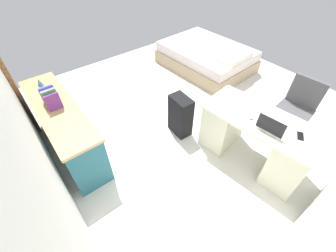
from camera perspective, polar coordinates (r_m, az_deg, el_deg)
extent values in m
plane|color=silver|center=(3.89, 5.66, 2.87)|extent=(5.51, 5.51, 0.00)
cube|color=silver|center=(2.38, -35.62, 3.94)|extent=(4.35, 0.10, 2.66)
cube|color=brown|center=(3.97, -37.04, 12.60)|extent=(0.88, 0.05, 2.04)
cube|color=beige|center=(2.93, 23.27, 1.43)|extent=(1.51, 0.83, 0.04)
cube|color=beige|center=(3.13, 29.09, -7.98)|extent=(0.47, 0.64, 0.71)
cube|color=beige|center=(3.30, 14.17, 0.78)|extent=(0.47, 0.64, 0.71)
cylinder|color=black|center=(3.97, 27.38, -1.64)|extent=(0.52, 0.52, 0.04)
cylinder|color=black|center=(3.85, 28.30, 0.35)|extent=(0.06, 0.06, 0.42)
cube|color=#4C4C51|center=(3.70, 29.58, 3.13)|extent=(0.50, 0.50, 0.08)
cube|color=#4C4C51|center=(3.73, 32.18, 7.46)|extent=(0.44, 0.10, 0.44)
cube|color=#235B6B|center=(3.40, -24.95, -0.83)|extent=(1.76, 0.44, 0.75)
cube|color=tan|center=(3.16, -27.06, 4.20)|extent=(1.80, 0.48, 0.04)
cube|color=#1E4E5B|center=(3.25, -18.16, -5.07)|extent=(0.67, 0.01, 0.26)
cube|color=#1E4E5B|center=(3.83, -23.12, 2.18)|extent=(0.67, 0.01, 0.26)
cube|color=tan|center=(5.24, 9.62, 16.24)|extent=(1.96, 1.48, 0.28)
cube|color=silver|center=(5.13, 9.95, 18.59)|extent=(1.90, 1.42, 0.20)
cube|color=white|center=(4.72, 16.49, 17.13)|extent=(0.51, 0.70, 0.10)
cube|color=black|center=(3.36, 3.24, 2.69)|extent=(0.37, 0.24, 0.66)
cube|color=silver|center=(2.84, 25.33, -0.35)|extent=(0.33, 0.26, 0.02)
cube|color=black|center=(2.69, 25.06, 0.09)|extent=(0.31, 0.05, 0.19)
ellipsoid|color=white|center=(2.88, 20.91, 2.28)|extent=(0.07, 0.11, 0.03)
cube|color=black|center=(2.89, 31.07, -2.24)|extent=(0.13, 0.15, 0.01)
cube|color=#6C307D|center=(3.03, -27.48, 5.50)|extent=(0.03, 0.17, 0.23)
cube|color=#2F8F47|center=(3.07, -27.60, 5.60)|extent=(0.02, 0.17, 0.19)
cube|color=#569062|center=(3.09, -27.96, 6.29)|extent=(0.03, 0.17, 0.24)
cube|color=#9A5AA5|center=(3.13, -28.14, 6.54)|extent=(0.04, 0.17, 0.23)
cube|color=navy|center=(3.16, -28.37, 6.92)|extent=(0.04, 0.17, 0.23)
cube|color=#6F4B80|center=(3.20, -28.51, 7.10)|extent=(0.03, 0.17, 0.21)
cube|color=#4C63AB|center=(3.24, -28.69, 7.35)|extent=(0.04, 0.17, 0.21)
cone|color=#4C7FBF|center=(3.63, -30.31, 9.70)|extent=(0.08, 0.08, 0.11)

